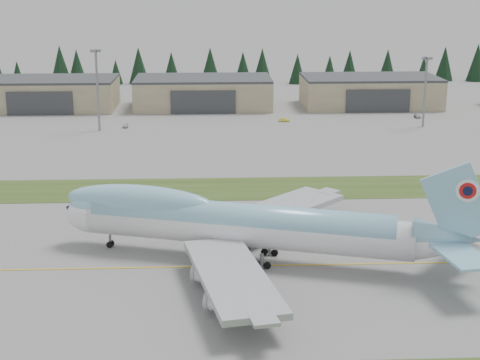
{
  "coord_description": "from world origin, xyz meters",
  "views": [
    {
      "loc": [
        -13.51,
        -110.94,
        45.46
      ],
      "look_at": [
        -7.51,
        23.48,
        8.0
      ],
      "focal_mm": 55.0,
      "sensor_mm": 36.0,
      "label": 1
    }
  ],
  "objects_px": {
    "boeing_747_freighter": "(242,224)",
    "service_vehicle_c": "(417,118)",
    "hangar_left": "(48,93)",
    "service_vehicle_a": "(126,127)",
    "hangar_right": "(370,91)",
    "service_vehicle_b": "(284,122)",
    "hangar_center": "(203,92)"
  },
  "relations": [
    {
      "from": "boeing_747_freighter",
      "to": "service_vehicle_a",
      "type": "xyz_separation_m",
      "value": [
        -30.9,
        111.9,
        -6.25
      ]
    },
    {
      "from": "boeing_747_freighter",
      "to": "hangar_right",
      "type": "height_order",
      "value": "boeing_747_freighter"
    },
    {
      "from": "hangar_left",
      "to": "service_vehicle_a",
      "type": "bearing_deg",
      "value": -48.55
    },
    {
      "from": "hangar_center",
      "to": "service_vehicle_a",
      "type": "distance_m",
      "value": 42.84
    },
    {
      "from": "boeing_747_freighter",
      "to": "hangar_left",
      "type": "xyz_separation_m",
      "value": [
        -61.84,
        146.93,
        -0.86
      ]
    },
    {
      "from": "hangar_center",
      "to": "service_vehicle_a",
      "type": "height_order",
      "value": "hangar_center"
    },
    {
      "from": "hangar_center",
      "to": "boeing_747_freighter",
      "type": "bearing_deg",
      "value": -87.33
    },
    {
      "from": "hangar_left",
      "to": "service_vehicle_a",
      "type": "height_order",
      "value": "hangar_left"
    },
    {
      "from": "service_vehicle_a",
      "to": "service_vehicle_b",
      "type": "bearing_deg",
      "value": 5.25
    },
    {
      "from": "service_vehicle_a",
      "to": "service_vehicle_c",
      "type": "xyz_separation_m",
      "value": [
        95.14,
        11.87,
        0.0
      ]
    },
    {
      "from": "boeing_747_freighter",
      "to": "hangar_center",
      "type": "xyz_separation_m",
      "value": [
        -6.84,
        146.93,
        -0.86
      ]
    },
    {
      "from": "hangar_center",
      "to": "service_vehicle_c",
      "type": "distance_m",
      "value": 74.95
    },
    {
      "from": "hangar_left",
      "to": "service_vehicle_b",
      "type": "height_order",
      "value": "hangar_left"
    },
    {
      "from": "service_vehicle_b",
      "to": "service_vehicle_a",
      "type": "bearing_deg",
      "value": 106.54
    },
    {
      "from": "service_vehicle_c",
      "to": "boeing_747_freighter",
      "type": "bearing_deg",
      "value": -115.22
    },
    {
      "from": "hangar_center",
      "to": "service_vehicle_c",
      "type": "xyz_separation_m",
      "value": [
        71.08,
        -23.16,
        -5.39
      ]
    },
    {
      "from": "hangar_left",
      "to": "service_vehicle_b",
      "type": "xyz_separation_m",
      "value": [
        81.24,
        -27.99,
        -5.39
      ]
    },
    {
      "from": "hangar_center",
      "to": "service_vehicle_c",
      "type": "relative_size",
      "value": 11.73
    },
    {
      "from": "hangar_right",
      "to": "hangar_left",
      "type": "bearing_deg",
      "value": 180.0
    },
    {
      "from": "hangar_left",
      "to": "hangar_center",
      "type": "relative_size",
      "value": 1.0
    },
    {
      "from": "boeing_747_freighter",
      "to": "service_vehicle_c",
      "type": "relative_size",
      "value": 17.52
    },
    {
      "from": "boeing_747_freighter",
      "to": "service_vehicle_b",
      "type": "xyz_separation_m",
      "value": [
        19.4,
        118.94,
        -6.25
      ]
    },
    {
      "from": "hangar_left",
      "to": "hangar_right",
      "type": "relative_size",
      "value": 1.0
    },
    {
      "from": "service_vehicle_a",
      "to": "service_vehicle_b",
      "type": "distance_m",
      "value": 50.8
    },
    {
      "from": "boeing_747_freighter",
      "to": "hangar_left",
      "type": "height_order",
      "value": "boeing_747_freighter"
    },
    {
      "from": "boeing_747_freighter",
      "to": "service_vehicle_c",
      "type": "xyz_separation_m",
      "value": [
        64.23,
        123.77,
        -6.25
      ]
    },
    {
      "from": "boeing_747_freighter",
      "to": "hangar_center",
      "type": "relative_size",
      "value": 1.49
    },
    {
      "from": "hangar_right",
      "to": "service_vehicle_c",
      "type": "distance_m",
      "value": 26.23
    },
    {
      "from": "hangar_left",
      "to": "service_vehicle_b",
      "type": "relative_size",
      "value": 13.02
    },
    {
      "from": "boeing_747_freighter",
      "to": "service_vehicle_c",
      "type": "height_order",
      "value": "boeing_747_freighter"
    },
    {
      "from": "hangar_left",
      "to": "service_vehicle_a",
      "type": "distance_m",
      "value": 47.04
    },
    {
      "from": "hangar_center",
      "to": "service_vehicle_b",
      "type": "distance_m",
      "value": 38.74
    }
  ]
}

